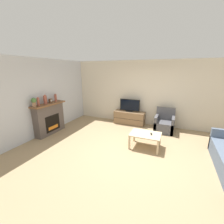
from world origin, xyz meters
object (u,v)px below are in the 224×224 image
Objects in this scene: mantel_vase_right at (56,98)px; potted_plant at (34,102)px; mantel_vase_left at (38,102)px; armchair at (164,124)px; tv at (130,106)px; remote at (151,134)px; tv_stand at (129,118)px; coffee_table at (145,135)px; fireplace at (49,118)px; mantel_clock at (50,101)px; mantel_vase_centre_left at (45,100)px.

mantel_vase_right and potted_plant have the same top height.
armchair is at bearing 30.48° from mantel_vase_left.
tv is 1.00× the size of armchair.
potted_plant is at bearing 178.79° from remote.
tv_stand reaches higher than coffee_table.
fireplace is at bearing -154.14° from armchair.
mantel_vase_right reaches higher than mantel_clock.
mantel_vase_right reaches higher than tv.
tv is 1.59m from armchair.
potted_plant reaches higher than tv_stand.
remote is at bearing 7.96° from coffee_table.
fireplace is 0.92m from potted_plant.
mantel_clock is 0.11× the size of tv_stand.
tv_stand is at bearing 48.14° from potted_plant.
tv_stand is (2.42, 2.24, -1.02)m from mantel_vase_centre_left.
armchair is at bearing 25.86° from fireplace.
mantel_vase_centre_left is 0.39× the size of tv.
tv_stand is at bearing 39.68° from mantel_clock.
tv_stand is at bearing 35.77° from mantel_vase_right.
mantel_vase_right is at bearing -158.93° from armchair.
mantel_clock is 0.17× the size of coffee_table.
tv_stand is at bearing 170.81° from armchair.
potted_plant is at bearing -90.06° from mantel_clock.
mantel_vase_centre_left reaches higher than remote.
mantel_vase_right is at bearing -144.23° from tv_stand.
tv_stand is 8.45× the size of remote.
mantel_vase_left is at bearing -90.00° from mantel_vase_centre_left.
mantel_clock reaches higher than tv.
mantel_vase_right is 3.74m from remote.
mantel_vase_left is 0.34× the size of coffee_table.
tv_stand reaches higher than remote.
armchair is 1.60m from remote.
potted_plant is at bearing -88.29° from fireplace.
mantel_vase_left is at bearing 90.00° from potted_plant.
tv reaches higher than armchair.
mantel_vase_right is 0.34× the size of armchair.
remote is at bearing 3.11° from mantel_clock.
coffee_table is (3.47, 0.70, -0.89)m from mantel_vase_left.
mantel_clock reaches higher than tv_stand.
mantel_vase_centre_left is at bearing -137.23° from tv_stand.
tv is 5.60× the size of remote.
mantel_vase_left is 0.53m from mantel_clock.
coffee_table is (3.47, 0.41, -0.91)m from mantel_vase_centre_left.
mantel_vase_centre_left reaches higher than mantel_vase_left.
mantel_vase_right reaches higher than remote.
armchair reaches higher than remote.
mantel_vase_left is at bearing -133.69° from tv.
mantel_vase_left is at bearing -90.00° from mantel_vase_right.
mantel_vase_left is 0.79m from mantel_vase_right.
mantel_vase_centre_left reaches higher than mantel_vase_right.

